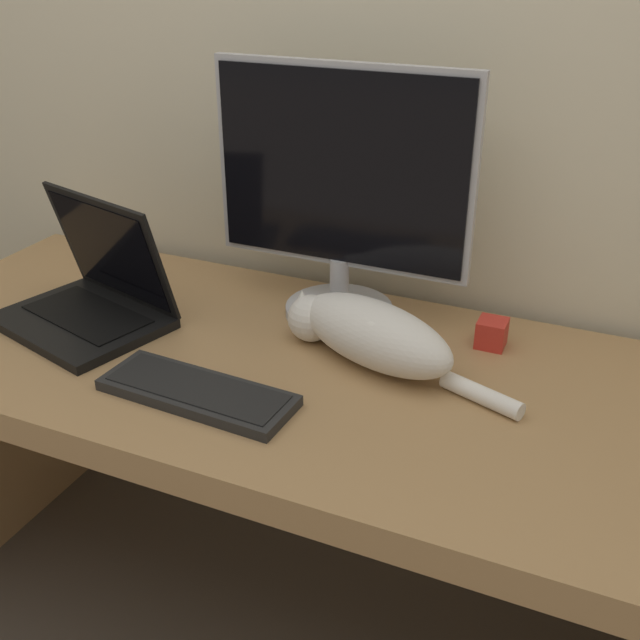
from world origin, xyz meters
The scene contains 7 objects.
wall_back centered at (0.00, 0.77, 1.30)m, with size 6.40×0.06×2.60m.
desk centered at (0.00, 0.36, 0.58)m, with size 1.75×0.71×0.72m.
monitor centered at (0.01, 0.58, 0.98)m, with size 0.53×0.23×0.52m.
laptop centered at (-0.45, 0.34, 0.77)m, with size 0.38×0.33×0.26m.
external_keyboard centered at (-0.09, 0.18, 0.73)m, with size 0.36×0.14×0.02m.
cat centered at (0.13, 0.42, 0.78)m, with size 0.49×0.24×0.12m.
small_toy centered at (0.33, 0.57, 0.74)m, with size 0.06×0.06×0.06m.
Camera 1 is at (0.54, -0.74, 1.44)m, focal length 42.00 mm.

